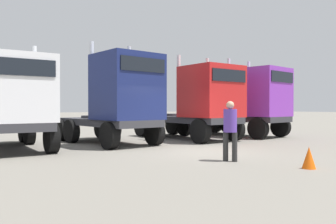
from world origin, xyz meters
TOP-DOWN VIEW (x-y plane):
  - ground at (0.00, 0.00)m, footprint 200.00×200.00m
  - semi_truck_white at (-5.99, 3.41)m, footprint 2.83×6.01m
  - semi_truck_navy at (-1.75, 3.52)m, footprint 3.43×6.04m
  - semi_truck_red at (2.56, 3.52)m, footprint 3.14×6.37m
  - semi_truck_purple at (6.20, 3.79)m, footprint 3.66×6.29m
  - visitor_with_camera at (-0.64, -2.31)m, footprint 0.55×0.55m
  - traffic_cone_near at (0.31, -4.35)m, footprint 0.36×0.36m

SIDE VIEW (x-z plane):
  - ground at x=0.00m, z-range 0.00..0.00m
  - traffic_cone_near at x=0.31m, z-range 0.00..0.58m
  - visitor_with_camera at x=-0.64m, z-range 0.15..1.96m
  - semi_truck_white at x=-5.99m, z-range -0.21..3.82m
  - semi_truck_red at x=2.56m, z-range -0.22..3.95m
  - semi_truck_purple at x=6.20m, z-range -0.19..4.11m
  - semi_truck_navy at x=-1.75m, z-range -0.23..4.18m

